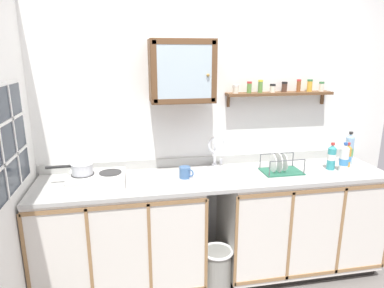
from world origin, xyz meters
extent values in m
cube|color=white|center=(0.00, 0.68, 1.30)|extent=(3.55, 0.05, 2.59)
cube|color=black|center=(-0.81, 0.38, 0.04)|extent=(1.28, 0.54, 0.08)
cube|color=silver|center=(-0.81, 0.35, 0.51)|extent=(1.30, 0.60, 0.86)
cube|color=#997047|center=(-0.81, 0.05, 0.90)|extent=(1.30, 0.01, 0.03)
cube|color=#997047|center=(-1.46, 0.05, 0.51)|extent=(0.02, 0.01, 0.79)
cube|color=#997047|center=(-1.02, 0.05, 0.51)|extent=(0.02, 0.01, 0.79)
cube|color=#997047|center=(-0.59, 0.05, 0.51)|extent=(0.02, 0.01, 0.79)
cube|color=#997047|center=(-0.15, 0.05, 0.51)|extent=(0.02, 0.01, 0.79)
cube|color=black|center=(0.77, 0.38, 0.04)|extent=(1.34, 0.54, 0.08)
cube|color=silver|center=(0.77, 0.35, 0.51)|extent=(1.37, 0.60, 0.86)
cube|color=#997047|center=(0.77, 0.05, 0.90)|extent=(1.37, 0.01, 0.03)
cube|color=#997047|center=(0.77, 0.05, 0.13)|extent=(1.37, 0.01, 0.03)
cube|color=#997047|center=(0.09, 0.05, 0.51)|extent=(0.02, 0.01, 0.79)
cube|color=#997047|center=(0.54, 0.05, 0.51)|extent=(0.02, 0.01, 0.79)
cube|color=#997047|center=(1.00, 0.05, 0.51)|extent=(0.02, 0.01, 0.79)
cube|color=#B2B2AD|center=(0.00, 0.35, 0.95)|extent=(2.91, 0.63, 0.03)
cube|color=#B2B2AD|center=(0.00, 0.64, 1.01)|extent=(2.91, 0.02, 0.08)
cube|color=silver|center=(0.04, 0.37, 0.97)|extent=(0.56, 0.38, 0.01)
cube|color=slate|center=(0.04, 0.37, 0.86)|extent=(0.47, 0.31, 0.01)
cube|color=slate|center=(0.04, 0.53, 0.91)|extent=(0.47, 0.01, 0.11)
cube|color=slate|center=(0.04, 0.22, 0.91)|extent=(0.47, 0.01, 0.11)
cylinder|color=#4C4C51|center=(0.04, 0.37, 0.86)|extent=(0.04, 0.04, 0.01)
cylinder|color=silver|center=(0.04, 0.58, 0.98)|extent=(0.05, 0.05, 0.02)
cylinder|color=silver|center=(0.04, 0.58, 1.09)|extent=(0.02, 0.02, 0.20)
torus|color=silver|center=(0.04, 0.51, 1.19)|extent=(0.16, 0.02, 0.16)
cylinder|color=silver|center=(0.10, 0.58, 1.01)|extent=(0.02, 0.02, 0.06)
cube|color=silver|center=(-0.96, 0.36, 1.00)|extent=(0.44, 0.33, 0.07)
cylinder|color=#2D2D2D|center=(-1.07, 0.38, 1.04)|extent=(0.17, 0.17, 0.01)
cylinder|color=#2D2D2D|center=(-0.86, 0.38, 1.04)|extent=(0.17, 0.17, 0.01)
cylinder|color=black|center=(-1.07, 0.21, 1.00)|extent=(0.03, 0.02, 0.03)
cylinder|color=black|center=(-0.86, 0.21, 1.00)|extent=(0.03, 0.02, 0.03)
cylinder|color=silver|center=(-1.07, 0.38, 1.08)|extent=(0.16, 0.16, 0.08)
torus|color=silver|center=(-1.07, 0.38, 1.12)|extent=(0.17, 0.17, 0.01)
cylinder|color=black|center=(-1.24, 0.38, 1.11)|extent=(0.19, 0.03, 0.02)
cylinder|color=teal|center=(1.02, 0.32, 1.06)|extent=(0.07, 0.07, 0.19)
cone|color=teal|center=(1.02, 0.32, 1.17)|extent=(0.07, 0.07, 0.03)
cylinder|color=red|center=(1.02, 0.32, 1.20)|extent=(0.03, 0.03, 0.02)
cylinder|color=white|center=(1.02, 0.32, 1.08)|extent=(0.07, 0.07, 0.05)
cylinder|color=gold|center=(1.21, 0.37, 1.05)|extent=(0.06, 0.06, 0.17)
cone|color=gold|center=(1.21, 0.37, 1.15)|extent=(0.06, 0.06, 0.03)
cylinder|color=red|center=(1.21, 0.37, 1.18)|extent=(0.03, 0.03, 0.02)
cylinder|color=#3F8CCC|center=(1.21, 0.37, 1.04)|extent=(0.06, 0.06, 0.05)
cylinder|color=white|center=(1.10, 0.26, 1.07)|extent=(0.07, 0.07, 0.20)
cone|color=white|center=(1.10, 0.26, 1.19)|extent=(0.07, 0.07, 0.03)
cylinder|color=#2D59B2|center=(1.10, 0.26, 1.21)|extent=(0.03, 0.03, 0.02)
cylinder|color=#3F8CCC|center=(1.10, 0.26, 1.05)|extent=(0.07, 0.07, 0.06)
cylinder|color=#8CB7E0|center=(1.28, 0.45, 1.09)|extent=(0.07, 0.07, 0.24)
cone|color=#8CB7E0|center=(1.28, 0.45, 1.23)|extent=(0.07, 0.07, 0.03)
cylinder|color=#262626|center=(1.28, 0.45, 1.25)|extent=(0.03, 0.03, 0.02)
cylinder|color=#4C9959|center=(1.28, 0.45, 1.07)|extent=(0.08, 0.08, 0.07)
cube|color=#26664C|center=(0.57, 0.33, 0.97)|extent=(0.33, 0.22, 0.01)
cylinder|color=#4C4F54|center=(0.41, 0.23, 1.04)|extent=(0.01, 0.01, 0.12)
cylinder|color=#4C4F54|center=(0.72, 0.23, 1.04)|extent=(0.01, 0.01, 0.12)
cylinder|color=#4C4F54|center=(0.41, 0.43, 1.04)|extent=(0.01, 0.01, 0.12)
cylinder|color=#4C4F54|center=(0.72, 0.43, 1.04)|extent=(0.01, 0.01, 0.12)
cylinder|color=#4C4F54|center=(0.57, 0.23, 1.10)|extent=(0.31, 0.01, 0.01)
cylinder|color=#4C4F54|center=(0.57, 0.43, 1.10)|extent=(0.31, 0.01, 0.01)
cylinder|color=white|center=(0.48, 0.33, 1.05)|extent=(0.01, 0.16, 0.16)
cylinder|color=white|center=(0.53, 0.33, 1.05)|extent=(0.01, 0.17, 0.17)
cylinder|color=white|center=(0.58, 0.33, 1.05)|extent=(0.01, 0.15, 0.15)
cylinder|color=#3F6699|center=(-0.27, 0.35, 1.01)|extent=(0.09, 0.09, 0.09)
torus|color=#3F6699|center=(-0.23, 0.32, 1.02)|extent=(0.06, 0.05, 0.06)
cube|color=brown|center=(-0.27, 0.50, 1.81)|extent=(0.51, 0.30, 0.49)
cube|color=silver|center=(-0.27, 0.35, 1.81)|extent=(0.42, 0.01, 0.40)
cube|color=brown|center=(-0.49, 0.35, 1.81)|extent=(0.04, 0.01, 0.46)
cube|color=brown|center=(-0.04, 0.35, 1.81)|extent=(0.04, 0.01, 0.46)
cube|color=brown|center=(-0.27, 0.35, 2.03)|extent=(0.48, 0.01, 0.04)
cube|color=brown|center=(-0.27, 0.35, 1.59)|extent=(0.48, 0.01, 0.04)
sphere|color=olive|center=(-0.09, 0.33, 1.79)|extent=(0.02, 0.02, 0.02)
cube|color=brown|center=(0.62, 0.58, 1.61)|extent=(0.96, 0.14, 0.02)
cube|color=brown|center=(0.17, 0.64, 1.55)|extent=(0.02, 0.03, 0.10)
cube|color=brown|center=(1.07, 0.64, 1.55)|extent=(0.02, 0.03, 0.10)
cylinder|color=silver|center=(0.21, 0.57, 1.65)|extent=(0.05, 0.05, 0.06)
cylinder|color=white|center=(0.21, 0.57, 1.69)|extent=(0.05, 0.05, 0.02)
cylinder|color=#598C3F|center=(0.33, 0.57, 1.66)|extent=(0.04, 0.04, 0.08)
cylinder|color=red|center=(0.33, 0.57, 1.71)|extent=(0.04, 0.04, 0.02)
cylinder|color=#598C3F|center=(0.44, 0.59, 1.67)|extent=(0.04, 0.04, 0.09)
cylinder|color=yellow|center=(0.44, 0.59, 1.72)|extent=(0.04, 0.04, 0.02)
cylinder|color=silver|center=(0.55, 0.59, 1.65)|extent=(0.05, 0.05, 0.06)
cylinder|color=black|center=(0.55, 0.59, 1.68)|extent=(0.05, 0.05, 0.02)
cylinder|color=#4C3326|center=(0.67, 0.60, 1.66)|extent=(0.05, 0.05, 0.07)
cylinder|color=black|center=(0.67, 0.60, 1.70)|extent=(0.05, 0.05, 0.02)
cylinder|color=brown|center=(0.80, 0.58, 1.67)|extent=(0.04, 0.04, 0.09)
cylinder|color=red|center=(0.80, 0.58, 1.72)|extent=(0.04, 0.04, 0.02)
cylinder|color=gold|center=(0.91, 0.59, 1.67)|extent=(0.05, 0.05, 0.09)
cylinder|color=#33723F|center=(0.91, 0.59, 1.72)|extent=(0.05, 0.05, 0.02)
cylinder|color=silver|center=(1.02, 0.58, 1.65)|extent=(0.04, 0.04, 0.07)
cylinder|color=#33723F|center=(1.02, 0.58, 1.70)|extent=(0.04, 0.04, 0.02)
cube|color=#262D38|center=(-1.47, 0.06, 1.41)|extent=(0.01, 0.74, 0.68)
cube|color=white|center=(-1.48, 0.06, 1.41)|extent=(0.02, 0.78, 0.73)
cube|color=white|center=(-1.46, -0.07, 1.41)|extent=(0.01, 0.02, 0.68)
cube|color=white|center=(-1.46, 0.19, 1.41)|extent=(0.01, 0.02, 0.68)
cube|color=white|center=(-1.46, 0.06, 1.29)|extent=(0.01, 0.74, 0.02)
cube|color=white|center=(-1.46, 0.06, 1.53)|extent=(0.01, 0.74, 0.02)
cylinder|color=gray|center=(-0.03, 0.16, 0.19)|extent=(0.24, 0.24, 0.38)
torus|color=white|center=(-0.03, 0.16, 0.38)|extent=(0.27, 0.27, 0.02)
camera|label=1|loc=(-0.69, -2.22, 1.95)|focal=31.69mm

